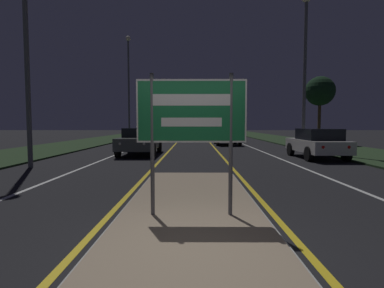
% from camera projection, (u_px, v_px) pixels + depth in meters
% --- Properties ---
extents(ground_plane, '(160.00, 160.00, 0.00)m').
position_uv_depth(ground_plane, '(191.00, 255.00, 3.80)').
color(ground_plane, black).
extents(median_island, '(2.63, 9.07, 0.10)m').
position_uv_depth(median_island, '(192.00, 218.00, 5.18)').
color(median_island, '#999993').
rests_on(median_island, ground_plane).
extents(verge_left, '(5.00, 100.00, 0.08)m').
position_uv_depth(verge_left, '(74.00, 145.00, 23.81)').
color(verge_left, '#23381E').
rests_on(verge_left, ground_plane).
extents(verge_right, '(5.00, 100.00, 0.08)m').
position_uv_depth(verge_right, '(313.00, 145.00, 23.70)').
color(verge_right, '#23381E').
rests_on(verge_right, ground_plane).
extents(centre_line_yellow_left, '(0.12, 70.00, 0.01)m').
position_uv_depth(centre_line_yellow_left, '(178.00, 141.00, 28.76)').
color(centre_line_yellow_left, gold).
rests_on(centre_line_yellow_left, ground_plane).
extents(centre_line_yellow_right, '(0.12, 70.00, 0.01)m').
position_uv_depth(centre_line_yellow_right, '(209.00, 141.00, 28.74)').
color(centre_line_yellow_right, gold).
rests_on(centre_line_yellow_right, ground_plane).
extents(lane_line_white_left, '(0.12, 70.00, 0.01)m').
position_uv_depth(lane_line_white_left, '(150.00, 141.00, 28.77)').
color(lane_line_white_left, silver).
rests_on(lane_line_white_left, ground_plane).
extents(lane_line_white_right, '(0.12, 70.00, 0.01)m').
position_uv_depth(lane_line_white_right, '(237.00, 141.00, 28.72)').
color(lane_line_white_right, silver).
rests_on(lane_line_white_right, ground_plane).
extents(edge_line_white_left, '(0.10, 70.00, 0.01)m').
position_uv_depth(edge_line_white_left, '(119.00, 141.00, 28.79)').
color(edge_line_white_left, silver).
rests_on(edge_line_white_left, ground_plane).
extents(edge_line_white_right, '(0.10, 70.00, 0.01)m').
position_uv_depth(edge_line_white_right, '(268.00, 141.00, 28.71)').
color(edge_line_white_right, silver).
rests_on(edge_line_white_right, ground_plane).
extents(highway_sign, '(1.86, 0.07, 2.42)m').
position_uv_depth(highway_sign, '(191.00, 117.00, 5.07)').
color(highway_sign, '#56565B').
rests_on(highway_sign, median_island).
extents(streetlight_left_near, '(0.48, 0.48, 9.25)m').
position_uv_depth(streetlight_left_near, '(25.00, 15.00, 11.09)').
color(streetlight_left_near, '#56565B').
rests_on(streetlight_left_near, ground_plane).
extents(streetlight_left_far, '(0.50, 0.50, 10.55)m').
position_uv_depth(streetlight_left_far, '(129.00, 76.00, 30.40)').
color(streetlight_left_far, '#56565B').
rests_on(streetlight_left_far, ground_plane).
extents(streetlight_right_near, '(0.59, 0.59, 9.04)m').
position_uv_depth(streetlight_right_near, '(305.00, 44.00, 16.81)').
color(streetlight_right_near, '#56565B').
rests_on(streetlight_right_near, ground_plane).
extents(car_receding_0, '(1.90, 4.10, 1.45)m').
position_uv_depth(car_receding_0, '(317.00, 143.00, 14.49)').
color(car_receding_0, silver).
rests_on(car_receding_0, ground_plane).
extents(car_receding_1, '(1.94, 4.25, 1.45)m').
position_uv_depth(car_receding_1, '(227.00, 135.00, 24.14)').
color(car_receding_1, '#B7B7BC').
rests_on(car_receding_1, ground_plane).
extents(car_approaching_0, '(1.99, 4.46, 1.45)m').
position_uv_depth(car_approaching_0, '(140.00, 140.00, 16.38)').
color(car_approaching_0, '#4C514C').
rests_on(car_approaching_0, ground_plane).
extents(roadside_palm_right, '(2.34, 2.34, 5.41)m').
position_uv_depth(roadside_palm_right, '(320.00, 92.00, 23.97)').
color(roadside_palm_right, '#4C3823').
rests_on(roadside_palm_right, verge_right).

